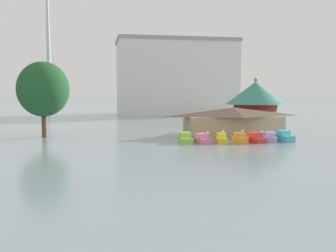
# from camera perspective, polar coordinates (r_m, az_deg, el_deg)

# --- Properties ---
(pedal_boat_lime) EXTENTS (1.80, 3.10, 1.57)m
(pedal_boat_lime) POSITION_cam_1_polar(r_m,az_deg,el_deg) (48.92, 2.60, -1.90)
(pedal_boat_lime) COLOR #8CCC3F
(pedal_boat_lime) RESTS_ON ground
(pedal_boat_pink) EXTENTS (2.15, 3.20, 1.57)m
(pedal_boat_pink) POSITION_cam_1_polar(r_m,az_deg,el_deg) (49.20, 5.19, -1.95)
(pedal_boat_pink) COLOR pink
(pedal_boat_pink) RESTS_ON ground
(pedal_boat_yellow) EXTENTS (1.66, 2.43, 1.71)m
(pedal_boat_yellow) POSITION_cam_1_polar(r_m,az_deg,el_deg) (49.15, 7.98, -1.92)
(pedal_boat_yellow) COLOR yellow
(pedal_boat_yellow) RESTS_ON ground
(pedal_boat_orange) EXTENTS (1.75, 2.51, 1.82)m
(pedal_boat_orange) POSITION_cam_1_polar(r_m,az_deg,el_deg) (49.63, 10.70, -1.88)
(pedal_boat_orange) COLOR orange
(pedal_boat_orange) RESTS_ON ground
(pedal_boat_red) EXTENTS (2.18, 2.78, 1.65)m
(pedal_boat_red) POSITION_cam_1_polar(r_m,az_deg,el_deg) (50.36, 12.93, -1.84)
(pedal_boat_red) COLOR red
(pedal_boat_red) RESTS_ON ground
(pedal_boat_lavender) EXTENTS (2.28, 2.92, 1.48)m
(pedal_boat_lavender) POSITION_cam_1_polar(r_m,az_deg,el_deg) (52.03, 14.98, -1.70)
(pedal_boat_lavender) COLOR #B299D8
(pedal_boat_lavender) RESTS_ON ground
(pedal_boat_cyan) EXTENTS (1.97, 2.86, 1.70)m
(pedal_boat_cyan) POSITION_cam_1_polar(r_m,az_deg,el_deg) (52.72, 16.91, -1.57)
(pedal_boat_cyan) COLOR #4CB7CC
(pedal_boat_cyan) RESTS_ON ground
(boathouse) EXTENTS (14.96, 6.28, 4.23)m
(boathouse) POSITION_cam_1_polar(r_m,az_deg,el_deg) (56.87, 9.67, 0.70)
(boathouse) COLOR tan
(boathouse) RESTS_ON ground
(green_roof_pavilion) EXTENTS (9.88, 9.88, 8.89)m
(green_roof_pavilion) POSITION_cam_1_polar(r_m,az_deg,el_deg) (65.00, 12.88, 3.43)
(green_roof_pavilion) COLOR #993328
(green_roof_pavilion) RESTS_ON ground
(shoreline_tree_tall_left) EXTENTS (7.34, 7.34, 10.81)m
(shoreline_tree_tall_left) POSITION_cam_1_polar(r_m,az_deg,el_deg) (57.53, -18.11, 5.22)
(shoreline_tree_tall_left) COLOR brown
(shoreline_tree_tall_left) RESTS_ON ground
(background_building_block) EXTENTS (34.96, 17.18, 21.95)m
(background_building_block) POSITION_cam_1_polar(r_m,az_deg,el_deg) (114.95, 1.18, 7.28)
(background_building_block) COLOR silver
(background_building_block) RESTS_ON ground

